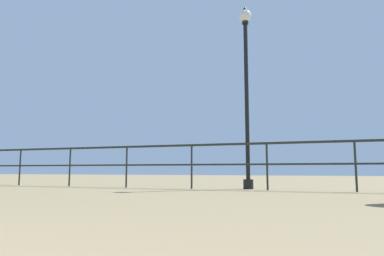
{
  "coord_description": "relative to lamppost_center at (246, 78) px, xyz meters",
  "views": [
    {
      "loc": [
        1.99,
        0.87,
        0.43
      ],
      "look_at": [
        -0.68,
        8.08,
        1.36
      ],
      "focal_mm": 32.65,
      "sensor_mm": 36.0,
      "label": 1
    }
  ],
  "objects": [
    {
      "name": "pier_railing",
      "position": [
        -0.39,
        -0.35,
        -1.86
      ],
      "size": [
        19.31,
        0.05,
        1.04
      ],
      "color": "#24291F",
      "rests_on": "ground_plane"
    },
    {
      "name": "lamppost_center",
      "position": [
        0.0,
        0.0,
        0.0
      ],
      "size": [
        0.3,
        0.3,
        4.42
      ],
      "color": "black",
      "rests_on": "ground_plane"
    }
  ]
}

